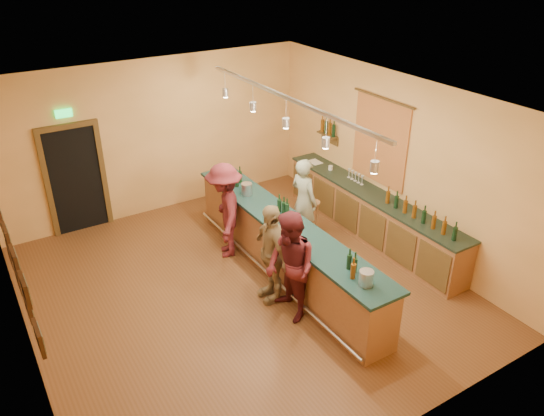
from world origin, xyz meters
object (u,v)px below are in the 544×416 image
customer_c (225,211)px  bar_stool (312,209)px  tasting_bar (284,243)px  bartender (304,201)px  customer_b (271,253)px  customer_a (290,267)px  back_counter (371,215)px

customer_c → bar_stool: (1.82, -0.15, -0.39)m
tasting_bar → bartender: size_ratio=3.03×
customer_b → customer_c: bearing=-173.7°
bartender → customer_a: 2.31m
bartender → customer_c: bearing=67.3°
customer_b → customer_c: size_ratio=0.95×
customer_a → back_counter: bearing=116.8°
bartender → customer_b: customer_b is taller
customer_a → bar_stool: size_ratio=2.74×
customer_a → bar_stool: 2.71m
bartender → customer_b: bearing=120.3°
tasting_bar → customer_a: 1.18m
customer_c → bar_stool: bearing=108.3°
tasting_bar → customer_b: (-0.55, -0.46, 0.24)m
customer_a → tasting_bar: bearing=154.1°
customer_b → bar_stool: (1.82, 1.43, -0.34)m
back_counter → bartender: bearing=153.5°
back_counter → bartender: 1.37m
tasting_bar → bartender: bartender is taller
customer_a → customer_c: bearing=-177.2°
bartender → customer_c: (-1.48, 0.35, 0.05)m
customer_b → bar_stool: 2.34m
back_counter → bar_stool: (-0.84, 0.78, 0.01)m
back_counter → customer_b: customer_b is taller
customer_b → customer_a: bearing=6.3°
customer_a → customer_b: size_ratio=1.05×
bar_stool → customer_b: bearing=-142.0°
customer_a → customer_c: size_ratio=0.99×
customer_c → back_counter: bearing=93.7°
bartender → customer_c: size_ratio=0.95×
tasting_bar → customer_c: customer_c is taller
tasting_bar → bartender: bearing=39.7°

